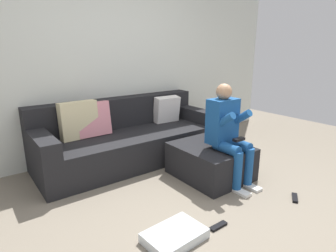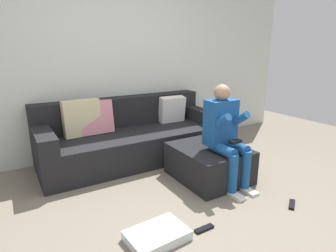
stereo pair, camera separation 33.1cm
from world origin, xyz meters
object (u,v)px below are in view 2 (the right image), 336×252
Objects in this scene: remote_by_storage_bin at (204,229)px; person_seated at (225,131)px; storage_bin at (157,235)px; remote_near_ottoman at (292,204)px; couch_sectional at (130,136)px; ottoman at (209,163)px.

person_seated is at bearing 37.88° from remote_by_storage_bin.
storage_bin reaches higher than remote_near_ottoman.
couch_sectional reaches higher than remote_near_ottoman.
storage_bin is (-1.06, -0.67, -0.15)m from ottoman.
storage_bin is (-0.52, -1.71, -0.27)m from couch_sectional.
person_seated is 2.34× the size of storage_bin.
remote_by_storage_bin is (-0.97, 0.14, 0.00)m from remote_near_ottoman.
ottoman is at bearing 48.29° from remote_by_storage_bin.
remote_near_ottoman is at bearing -9.44° from storage_bin.
couch_sectional is 2.14m from remote_near_ottoman.
couch_sectional is 1.40m from person_seated.
remote_by_storage_bin is at bearing -93.79° from couch_sectional.
remote_near_ottoman is 0.98m from remote_by_storage_bin.
couch_sectional is at bearing 85.17° from remote_by_storage_bin.
person_seated reaches higher than couch_sectional.
person_seated is at bearing -64.44° from couch_sectional.
person_seated reaches higher than ottoman.
person_seated is at bearing 77.15° from remote_near_ottoman.
ottoman is 1.26m from storage_bin.
couch_sectional is 13.55× the size of remote_by_storage_bin.
ottoman reaches higher than storage_bin.
ottoman is 0.76× the size of person_seated.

